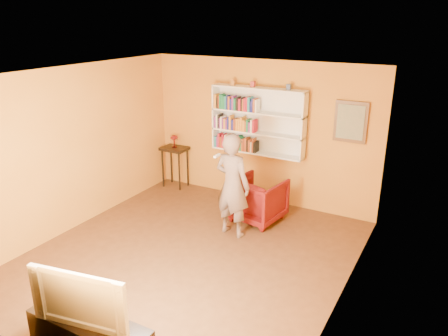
{
  "coord_description": "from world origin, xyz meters",
  "views": [
    {
      "loc": [
        3.26,
        -4.79,
        3.44
      ],
      "look_at": [
        0.18,
        0.75,
        1.21
      ],
      "focal_mm": 35.0,
      "sensor_mm": 36.0,
      "label": 1
    }
  ],
  "objects_px": {
    "ruby_lustre": "(174,139)",
    "armchair": "(258,199)",
    "console_table": "(175,154)",
    "television": "(85,295)",
    "bookshelf": "(259,121)",
    "person": "(232,185)"
  },
  "relations": [
    {
      "from": "ruby_lustre",
      "to": "armchair",
      "type": "bearing_deg",
      "value": -15.78
    },
    {
      "from": "console_table",
      "to": "television",
      "type": "distance_m",
      "value": 4.96
    },
    {
      "from": "console_table",
      "to": "armchair",
      "type": "relative_size",
      "value": 1.01
    },
    {
      "from": "bookshelf",
      "to": "person",
      "type": "bearing_deg",
      "value": -81.41
    },
    {
      "from": "bookshelf",
      "to": "console_table",
      "type": "relative_size",
      "value": 2.1
    },
    {
      "from": "console_table",
      "to": "person",
      "type": "xyz_separation_m",
      "value": [
        2.05,
        -1.3,
        0.15
      ]
    },
    {
      "from": "ruby_lustre",
      "to": "television",
      "type": "distance_m",
      "value": 4.96
    },
    {
      "from": "bookshelf",
      "to": "person",
      "type": "relative_size",
      "value": 1.05
    },
    {
      "from": "bookshelf",
      "to": "console_table",
      "type": "bearing_deg",
      "value": -175.01
    },
    {
      "from": "armchair",
      "to": "bookshelf",
      "type": "bearing_deg",
      "value": -56.56
    },
    {
      "from": "bookshelf",
      "to": "armchair",
      "type": "bearing_deg",
      "value": -64.99
    },
    {
      "from": "person",
      "to": "television",
      "type": "height_order",
      "value": "person"
    },
    {
      "from": "armchair",
      "to": "television",
      "type": "xyz_separation_m",
      "value": [
        -0.11,
        -3.88,
        0.42
      ]
    },
    {
      "from": "console_table",
      "to": "television",
      "type": "xyz_separation_m",
      "value": [
        2.08,
        -4.5,
        0.1
      ]
    },
    {
      "from": "armchair",
      "to": "television",
      "type": "height_order",
      "value": "television"
    },
    {
      "from": "bookshelf",
      "to": "television",
      "type": "bearing_deg",
      "value": -86.87
    },
    {
      "from": "television",
      "to": "armchair",
      "type": "bearing_deg",
      "value": 78.24
    },
    {
      "from": "console_table",
      "to": "bookshelf",
      "type": "bearing_deg",
      "value": 4.99
    },
    {
      "from": "person",
      "to": "console_table",
      "type": "bearing_deg",
      "value": -24.84
    },
    {
      "from": "ruby_lustre",
      "to": "person",
      "type": "bearing_deg",
      "value": -32.36
    },
    {
      "from": "console_table",
      "to": "ruby_lustre",
      "type": "relative_size",
      "value": 3.3
    },
    {
      "from": "ruby_lustre",
      "to": "television",
      "type": "xyz_separation_m",
      "value": [
        2.08,
        -4.5,
        -0.24
      ]
    }
  ]
}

